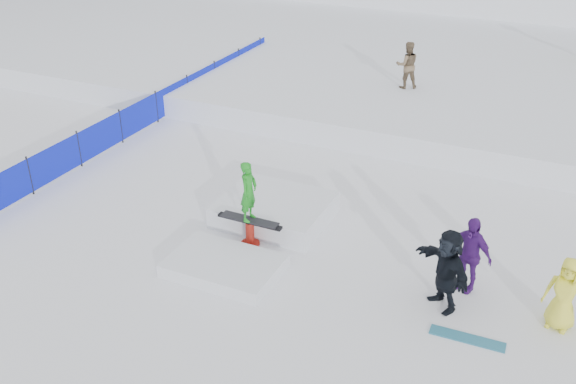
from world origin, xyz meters
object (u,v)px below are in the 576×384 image
at_px(walker_olive, 407,65).
at_px(spectator_dark, 447,270).
at_px(spectator_yellow, 565,294).
at_px(jib_rail_feature, 261,222).
at_px(safety_fence, 157,107).
at_px(spectator_purple, 469,254).

bearing_deg(walker_olive, spectator_dark, 81.52).
xyz_separation_m(spectator_yellow, jib_rail_feature, (-6.73, 0.64, -0.46)).
distance_m(safety_fence, jib_rail_feature, 8.08).
bearing_deg(spectator_purple, spectator_yellow, 5.66).
bearing_deg(spectator_purple, spectator_dark, -89.33).
bearing_deg(spectator_yellow, spectator_dark, -159.78).
height_order(safety_fence, spectator_purple, spectator_purple).
bearing_deg(spectator_purple, jib_rail_feature, -161.47).
xyz_separation_m(safety_fence, jib_rail_feature, (6.43, -4.89, -0.25)).
bearing_deg(spectator_dark, spectator_yellow, 51.88).
height_order(safety_fence, walker_olive, walker_olive).
xyz_separation_m(walker_olive, spectator_yellow, (5.97, -10.24, -0.85)).
distance_m(spectator_purple, spectator_dark, 0.85).
distance_m(safety_fence, walker_olive, 8.66).
relative_size(spectator_purple, spectator_yellow, 1.11).
height_order(spectator_purple, spectator_dark, spectator_dark).
bearing_deg(safety_fence, spectator_dark, -27.95).
distance_m(spectator_yellow, jib_rail_feature, 6.77).
relative_size(spectator_dark, jib_rail_feature, 0.40).
height_order(walker_olive, jib_rail_feature, walker_olive).
xyz_separation_m(spectator_purple, jib_rail_feature, (-4.85, 0.15, -0.54)).
bearing_deg(jib_rail_feature, spectator_purple, -1.80).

